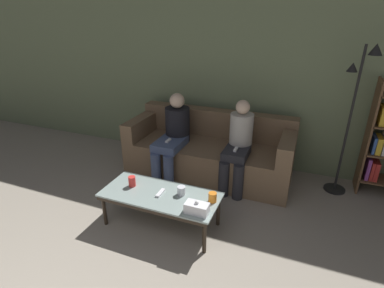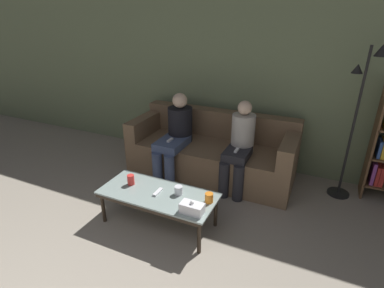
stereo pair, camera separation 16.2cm
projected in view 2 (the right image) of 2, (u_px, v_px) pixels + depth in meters
name	position (u px, v px, depth m)	size (l,w,h in m)	color
wall_back	(228.00, 74.00, 4.19)	(12.00, 0.06, 2.60)	#707F5B
couch	(212.00, 152.00, 4.15)	(2.22, 0.88, 0.84)	brown
coffee_table	(158.00, 196.00, 3.10)	(1.22, 0.54, 0.39)	#8C9E99
cup_near_left	(131.00, 180.00, 3.22)	(0.08, 0.08, 0.11)	red
cup_near_right	(209.00, 198.00, 2.92)	(0.08, 0.08, 0.10)	orange
cup_far_center	(179.00, 190.00, 3.05)	(0.08, 0.08, 0.09)	silver
tissue_box	(192.00, 208.00, 2.76)	(0.22, 0.12, 0.13)	white
game_remote	(158.00, 192.00, 3.08)	(0.04, 0.15, 0.02)	white
standing_lamp	(359.00, 109.00, 3.32)	(0.31, 0.26, 1.80)	black
seated_person_left_end	(176.00, 133.00, 4.01)	(0.33, 0.73, 1.13)	#47567A
seated_person_mid_left	(240.00, 145.00, 3.69)	(0.31, 0.61, 1.13)	#28282D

